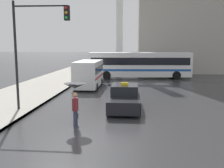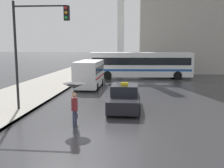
{
  "view_description": "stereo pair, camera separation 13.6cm",
  "coord_description": "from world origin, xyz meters",
  "px_view_note": "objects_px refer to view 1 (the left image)",
  "views": [
    {
      "loc": [
        1.81,
        -10.05,
        3.84
      ],
      "look_at": [
        0.36,
        6.51,
        1.4
      ],
      "focal_mm": 42.0,
      "sensor_mm": 36.0,
      "label": 1
    },
    {
      "loc": [
        1.95,
        -10.04,
        3.84
      ],
      "look_at": [
        0.36,
        6.51,
        1.4
      ],
      "focal_mm": 42.0,
      "sensor_mm": 36.0,
      "label": 2
    }
  ],
  "objects_px": {
    "taxi": "(125,98)",
    "ambulance_van": "(89,73)",
    "traffic_light": "(35,37)",
    "pedestrian_with_umbrella": "(75,92)",
    "city_bus": "(139,64)"
  },
  "relations": [
    {
      "from": "taxi",
      "to": "ambulance_van",
      "type": "distance_m",
      "value": 8.94
    },
    {
      "from": "taxi",
      "to": "traffic_light",
      "type": "relative_size",
      "value": 0.69
    },
    {
      "from": "pedestrian_with_umbrella",
      "to": "traffic_light",
      "type": "height_order",
      "value": "traffic_light"
    },
    {
      "from": "taxi",
      "to": "traffic_light",
      "type": "distance_m",
      "value": 6.29
    },
    {
      "from": "pedestrian_with_umbrella",
      "to": "traffic_light",
      "type": "distance_m",
      "value": 4.58
    },
    {
      "from": "city_bus",
      "to": "pedestrian_with_umbrella",
      "type": "bearing_deg",
      "value": -13.48
    },
    {
      "from": "taxi",
      "to": "city_bus",
      "type": "height_order",
      "value": "city_bus"
    },
    {
      "from": "taxi",
      "to": "pedestrian_with_umbrella",
      "type": "bearing_deg",
      "value": 59.05
    },
    {
      "from": "ambulance_van",
      "to": "traffic_light",
      "type": "height_order",
      "value": "traffic_light"
    },
    {
      "from": "taxi",
      "to": "city_bus",
      "type": "distance_m",
      "value": 15.57
    },
    {
      "from": "ambulance_van",
      "to": "traffic_light",
      "type": "distance_m",
      "value": 9.86
    },
    {
      "from": "taxi",
      "to": "ambulance_van",
      "type": "height_order",
      "value": "ambulance_van"
    },
    {
      "from": "ambulance_van",
      "to": "city_bus",
      "type": "xyz_separation_m",
      "value": [
        4.78,
        7.36,
        0.33
      ]
    },
    {
      "from": "pedestrian_with_umbrella",
      "to": "taxi",
      "type": "bearing_deg",
      "value": -20.62
    },
    {
      "from": "traffic_light",
      "to": "pedestrian_with_umbrella",
      "type": "bearing_deg",
      "value": -41.97
    }
  ]
}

